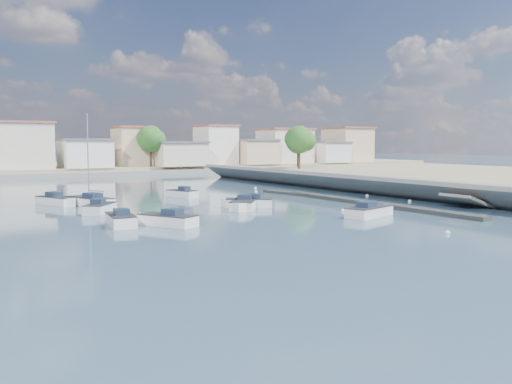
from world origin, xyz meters
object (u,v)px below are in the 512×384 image
motorboat_a (165,220)px  motorboat_h (371,212)px  motorboat_d (244,205)px  motorboat_g (58,201)px  sailboat (88,201)px  motorboat_b (101,209)px  motorboat_e (120,220)px  motorboat_f (181,194)px  motorboat_c (246,203)px

motorboat_a → motorboat_h: size_ratio=0.89×
motorboat_d → motorboat_g: same height
motorboat_d → motorboat_g: (-13.83, 12.03, 0.00)m
motorboat_d → motorboat_h: 11.66m
motorboat_h → sailboat: 26.86m
motorboat_b → motorboat_h: size_ratio=0.76×
motorboat_a → motorboat_b: size_ratio=1.17×
motorboat_e → motorboat_g: 16.13m
motorboat_b → motorboat_d: (11.91, -3.92, -0.00)m
motorboat_e → motorboat_b: bearing=84.5°
motorboat_b → motorboat_h: 22.92m
sailboat → motorboat_h: bearing=-47.7°
motorboat_e → motorboat_g: size_ratio=0.94×
motorboat_g → motorboat_f: bearing=5.0°
motorboat_g → motorboat_h: 29.76m
motorboat_d → motorboat_g: bearing=139.0°
motorboat_g → motorboat_h: same height
motorboat_d → motorboat_g: 18.33m
motorboat_e → sailboat: sailboat is taller
motorboat_f → sailboat: 11.29m
motorboat_e → sailboat: (1.20, 14.31, 0.04)m
motorboat_b → sailboat: sailboat is taller
motorboat_d → motorboat_h: size_ratio=0.95×
motorboat_d → sailboat: bearing=138.2°
motorboat_d → motorboat_f: size_ratio=1.21×
sailboat → motorboat_d: bearing=-41.8°
motorboat_a → motorboat_h: (16.51, -3.65, -0.00)m
motorboat_c → sailboat: size_ratio=0.51×
motorboat_b → motorboat_d: 12.53m
motorboat_h → motorboat_g: bearing=133.3°
motorboat_b → motorboat_f: (11.32, 9.27, 0.00)m
motorboat_b → motorboat_e: (-0.77, -7.98, 0.00)m
motorboat_d → motorboat_b: bearing=161.8°
motorboat_a → motorboat_b: same height
motorboat_b → motorboat_c: same height
motorboat_c → motorboat_h: size_ratio=0.85×
motorboat_b → motorboat_c: (12.94, -2.59, 0.00)m
motorboat_a → motorboat_d: 11.57m
motorboat_a → motorboat_b: 10.09m
motorboat_g → motorboat_h: bearing=-46.7°
motorboat_b → motorboat_h: (18.50, -13.53, 0.00)m
motorboat_c → sailboat: bearing=144.5°
motorboat_b → motorboat_d: bearing=-18.2°
motorboat_d → motorboat_h: same height
motorboat_e → motorboat_h: size_ratio=0.89×
motorboat_c → motorboat_d: (-1.03, -1.32, -0.00)m
motorboat_c → motorboat_f: (-1.62, 11.87, -0.00)m
motorboat_c → motorboat_e: (-13.72, -5.38, -0.00)m
motorboat_a → motorboat_f: same height
motorboat_b → motorboat_e: same height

